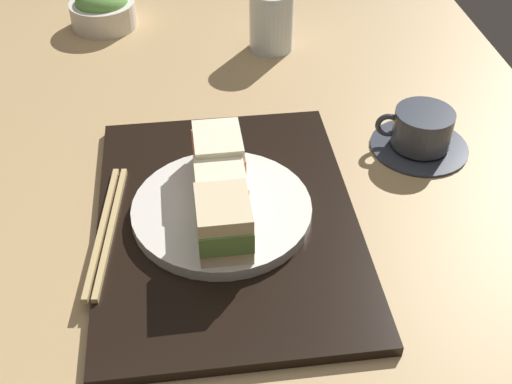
% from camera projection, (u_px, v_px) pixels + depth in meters
% --- Properties ---
extents(ground_plane, '(1.40, 1.00, 0.03)m').
position_uv_depth(ground_plane, '(238.00, 222.00, 0.84)').
color(ground_plane, tan).
extents(serving_tray, '(0.43, 0.32, 0.01)m').
position_uv_depth(serving_tray, '(227.00, 221.00, 0.81)').
color(serving_tray, black).
rests_on(serving_tray, ground_plane).
extents(sandwich_plate, '(0.22, 0.22, 0.02)m').
position_uv_depth(sandwich_plate, '(222.00, 210.00, 0.80)').
color(sandwich_plate, silver).
rests_on(sandwich_plate, serving_tray).
extents(sandwich_near, '(0.08, 0.06, 0.06)m').
position_uv_depth(sandwich_near, '(218.00, 154.00, 0.83)').
color(sandwich_near, '#EFE5C1').
rests_on(sandwich_near, sandwich_plate).
extents(sandwich_middle, '(0.08, 0.06, 0.05)m').
position_uv_depth(sandwich_middle, '(221.00, 189.00, 0.78)').
color(sandwich_middle, '#EFE5C1').
rests_on(sandwich_middle, sandwich_plate).
extents(sandwich_far, '(0.08, 0.06, 0.06)m').
position_uv_depth(sandwich_far, '(224.00, 223.00, 0.73)').
color(sandwich_far, beige).
rests_on(sandwich_far, sandwich_plate).
extents(salad_bowl, '(0.12, 0.12, 0.07)m').
position_uv_depth(salad_bowl, '(103.00, 9.00, 1.21)').
color(salad_bowl, silver).
rests_on(salad_bowl, ground_plane).
extents(chopsticks_pair, '(0.22, 0.04, 0.01)m').
position_uv_depth(chopsticks_pair, '(107.00, 229.00, 0.78)').
color(chopsticks_pair, tan).
rests_on(chopsticks_pair, serving_tray).
extents(coffee_cup, '(0.14, 0.14, 0.06)m').
position_uv_depth(coffee_cup, '(421.00, 132.00, 0.92)').
color(coffee_cup, '#333842').
rests_on(coffee_cup, ground_plane).
extents(drinking_glass, '(0.08, 0.08, 0.11)m').
position_uv_depth(drinking_glass, '(272.00, 20.00, 1.13)').
color(drinking_glass, silver).
rests_on(drinking_glass, ground_plane).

